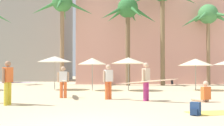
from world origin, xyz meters
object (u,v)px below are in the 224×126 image
Objects in this scene: person_mid_center at (146,81)px; palm_tree_right at (128,14)px; cafe_umbrella_3 at (128,61)px; cafe_umbrella_5 at (55,59)px; person_mid_left at (64,80)px; person_near_right at (9,82)px; backpack at (195,109)px; cafe_umbrella_1 at (92,61)px; person_mid_right at (108,80)px; beach_towel at (212,113)px; palm_tree_left at (62,8)px; person_far_left at (203,94)px; palm_tree_far_right at (208,18)px; cafe_umbrella_2 at (196,62)px.

palm_tree_right is at bearing -53.30° from person_mid_center.
cafe_umbrella_3 is 5.38m from cafe_umbrella_5.
person_near_right reaches higher than person_mid_left.
backpack is (1.11, -17.88, -6.52)m from palm_tree_right.
cafe_umbrella_1 is (-2.87, -6.76, -4.67)m from palm_tree_right.
palm_tree_right reaches higher than person_mid_right.
cafe_umbrella_3 is at bearing 141.44° from person_mid_left.
beach_towel is at bearing -78.48° from cafe_umbrella_3.
palm_tree_left is 16.02m from person_mid_right.
palm_tree_left is at bearing 113.42° from person_near_right.
cafe_umbrella_5 is 11.65m from person_far_left.
palm_tree_left reaches higher than person_mid_right.
person_mid_left is at bearing -131.87° from palm_tree_far_right.
person_near_right is at bearing -87.75° from palm_tree_left.
backpack is at bearing 173.58° from person_mid_right.
palm_tree_left is at bearing 114.08° from cafe_umbrella_1.
palm_tree_right is 3.29× the size of cafe_umbrella_5.
cafe_umbrella_3 is (6.00, -7.87, -5.37)m from palm_tree_left.
palm_tree_far_right reaches higher than person_mid_left.
palm_tree_left reaches higher than person_near_right.
person_mid_right is (2.31, -0.78, 0.04)m from person_mid_left.
palm_tree_far_right is at bearing -81.42° from person_mid_center.
person_far_left is at bearing -149.76° from person_mid_center.
palm_tree_left reaches higher than person_far_left.
palm_tree_far_right is at bearing 71.73° from beach_towel.
cafe_umbrella_1 is at bearing 177.98° from cafe_umbrella_3.
cafe_umbrella_3 reaches higher than cafe_umbrella_2.
palm_tree_left is at bearing -179.11° from palm_tree_far_right.
backpack is 7.76m from person_mid_left.
person_mid_left is (1.67, -6.09, -1.34)m from cafe_umbrella_5.
palm_tree_left is 21.51× the size of backpack.
person_near_right is (-7.51, 2.28, 0.95)m from beach_towel.
backpack is 0.15× the size of person_mid_center.
cafe_umbrella_5 is at bearing -113.12° from backpack.
cafe_umbrella_5 reaches higher than cafe_umbrella_3.
backpack reaches higher than beach_towel.
person_far_left is at bearing -103.71° from cafe_umbrella_2.
beach_towel is at bearing -66.29° from cafe_umbrella_1.
palm_tree_left reaches higher than palm_tree_far_right.
cafe_umbrella_5 is at bearing 176.63° from cafe_umbrella_2.
palm_tree_far_right reaches higher than person_mid_right.
palm_tree_right is 3.04× the size of person_mid_center.
person_mid_center is 0.94× the size of person_near_right.
cafe_umbrella_5 reaches higher than beach_towel.
cafe_umbrella_3 reaches higher than person_mid_center.
cafe_umbrella_2 is at bearing -56.07° from palm_tree_right.
beach_towel is at bearing 142.20° from person_far_left.
person_mid_center reaches higher than backpack.
beach_towel is (7.45, -11.41, -2.22)m from cafe_umbrella_5.
cafe_umbrella_3 is 9.91m from person_near_right.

